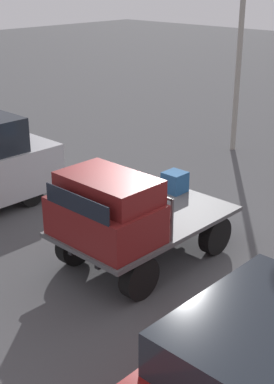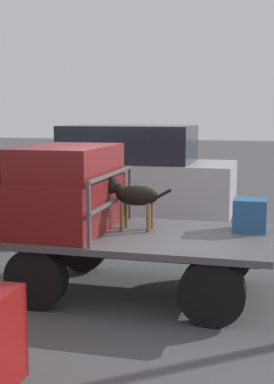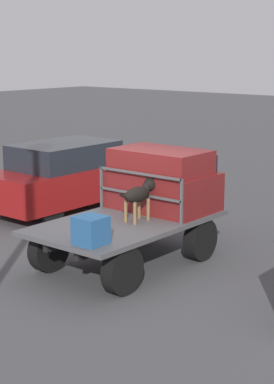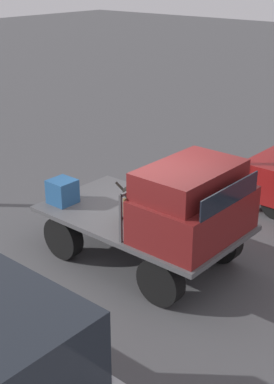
% 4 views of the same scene
% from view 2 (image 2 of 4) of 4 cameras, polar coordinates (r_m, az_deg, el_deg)
% --- Properties ---
extents(ground_plane, '(80.00, 80.00, 0.00)m').
position_cam_2_polar(ground_plane, '(7.24, 0.09, -10.74)').
color(ground_plane, '#474749').
extents(flatbed_truck, '(3.46, 1.98, 0.82)m').
position_cam_2_polar(flatbed_truck, '(7.07, 0.09, -6.25)').
color(flatbed_truck, black).
rests_on(flatbed_truck, ground).
extents(truck_cab, '(1.26, 1.86, 1.12)m').
position_cam_2_polar(truck_cab, '(7.24, -7.80, 0.21)').
color(truck_cab, maroon).
rests_on(truck_cab, flatbed_truck).
extents(truck_headboard, '(0.04, 1.86, 0.79)m').
position_cam_2_polar(truck_headboard, '(7.01, -2.72, -0.05)').
color(truck_headboard, '#4C4C4F').
rests_on(truck_headboard, flatbed_truck).
extents(dog, '(0.98, 0.27, 0.74)m').
position_cam_2_polar(dog, '(7.14, -0.68, -0.31)').
color(dog, brown).
rests_on(dog, flatbed_truck).
extents(cargo_crate, '(0.43, 0.43, 0.43)m').
position_cam_2_polar(cargo_crate, '(7.26, 11.96, -2.41)').
color(cargo_crate, '#235184').
rests_on(cargo_crate, flatbed_truck).
extents(parked_pickup_far, '(4.98, 1.95, 2.11)m').
position_cam_2_polar(parked_pickup_far, '(11.65, -1.70, 1.77)').
color(parked_pickup_far, black).
rests_on(parked_pickup_far, ground).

